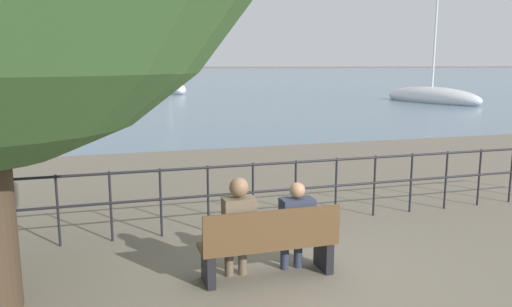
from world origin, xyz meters
TOP-DOWN VIEW (x-y plane):
  - ground_plane at (0.00, 0.00)m, footprint 1000.00×1000.00m
  - harbor_water at (0.00, 159.41)m, footprint 600.00×300.00m
  - park_bench at (0.00, -0.06)m, footprint 1.69×0.45m
  - seated_person_left at (-0.37, 0.01)m, footprint 0.38×0.35m
  - seated_person_right at (0.37, 0.02)m, footprint 0.40×0.35m
  - promenade_railing at (0.00, 1.85)m, footprint 13.76×0.04m
  - sailboat_0 at (4.09, 41.12)m, footprint 3.04×8.05m
  - sailboat_1 at (19.74, 23.85)m, footprint 3.65×8.43m
  - harbor_lighthouse at (-15.35, 86.94)m, footprint 4.46×4.46m

SIDE VIEW (x-z plane):
  - ground_plane at x=0.00m, z-range 0.00..0.00m
  - harbor_water at x=0.00m, z-range 0.00..0.01m
  - sailboat_1 at x=19.74m, z-range -5.76..6.45m
  - sailboat_0 at x=4.09m, z-range -6.10..6.86m
  - park_bench at x=0.00m, z-range -0.02..0.88m
  - seated_person_right at x=0.37m, z-range 0.06..1.22m
  - promenade_railing at x=0.00m, z-range 0.17..1.22m
  - seated_person_left at x=-0.37m, z-range 0.07..1.34m
  - harbor_lighthouse at x=-15.35m, z-range -0.90..24.90m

